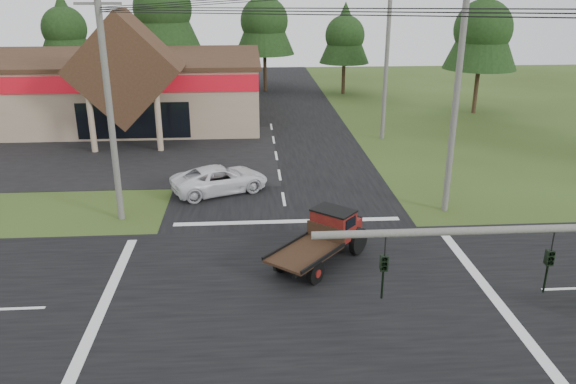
{
  "coord_description": "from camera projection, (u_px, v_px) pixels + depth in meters",
  "views": [
    {
      "loc": [
        -1.66,
        -17.56,
        10.68
      ],
      "look_at": [
        -0.1,
        5.21,
        2.2
      ],
      "focal_mm": 35.0,
      "sensor_mm": 36.0,
      "label": 1
    }
  ],
  "objects": [
    {
      "name": "parking_apron",
      "position": [
        64.0,
        156.0,
        37.11
      ],
      "size": [
        28.0,
        14.0,
        0.02
      ],
      "primitive_type": "cube",
      "color": "black",
      "rests_on": "ground"
    },
    {
      "name": "road_ew",
      "position": [
        301.0,
        299.0,
        20.24
      ],
      "size": [
        120.0,
        12.0,
        0.02
      ],
      "primitive_type": "cube",
      "color": "black",
      "rests_on": "ground"
    },
    {
      "name": "tree_row_e",
      "position": [
        345.0,
        33.0,
        56.06
      ],
      "size": [
        5.04,
        5.04,
        9.09
      ],
      "color": "#332316",
      "rests_on": "ground"
    },
    {
      "name": "tree_row_d",
      "position": [
        264.0,
        19.0,
        56.95
      ],
      "size": [
        6.16,
        6.16,
        11.11
      ],
      "color": "#332316",
      "rests_on": "ground"
    },
    {
      "name": "ground",
      "position": [
        301.0,
        299.0,
        20.24
      ],
      "size": [
        120.0,
        120.0,
        0.0
      ],
      "primitive_type": "plane",
      "color": "#314318",
      "rests_on": "ground"
    },
    {
      "name": "cvs_building",
      "position": [
        78.0,
        87.0,
        45.92
      ],
      "size": [
        30.4,
        18.2,
        9.19
      ],
      "color": "tan",
      "rests_on": "ground"
    },
    {
      "name": "tree_side_ne",
      "position": [
        483.0,
        26.0,
        46.88
      ],
      "size": [
        6.16,
        6.16,
        11.11
      ],
      "color": "#332316",
      "rests_on": "ground"
    },
    {
      "name": "antique_flatbed_truck",
      "position": [
        320.0,
        240.0,
        22.47
      ],
      "size": [
        4.67,
        4.98,
        2.07
      ],
      "primitive_type": null,
      "rotation": [
        0.0,
        0.0,
        -0.71
      ],
      "color": "#510B10",
      "rests_on": "ground"
    },
    {
      "name": "tree_row_b",
      "position": [
        64.0,
        26.0,
        55.9
      ],
      "size": [
        5.6,
        5.6,
        10.1
      ],
      "color": "#332316",
      "rests_on": "ground"
    },
    {
      "name": "utility_pole_n",
      "position": [
        387.0,
        59.0,
        39.33
      ],
      "size": [
        2.0,
        0.3,
        11.2
      ],
      "color": "#595651",
      "rests_on": "ground"
    },
    {
      "name": "road_ns",
      "position": [
        301.0,
        299.0,
        20.24
      ],
      "size": [
        12.0,
        120.0,
        0.02
      ],
      "primitive_type": "cube",
      "color": "black",
      "rests_on": "ground"
    },
    {
      "name": "white_pickup",
      "position": [
        220.0,
        179.0,
        30.44
      ],
      "size": [
        5.75,
        4.24,
        1.45
      ],
      "primitive_type": "imported",
      "rotation": [
        0.0,
        0.0,
        1.97
      ],
      "color": "white",
      "rests_on": "ground"
    },
    {
      "name": "utility_pole_ne",
      "position": [
        457.0,
        93.0,
        26.19
      ],
      "size": [
        2.0,
        0.3,
        11.5
      ],
      "color": "#595651",
      "rests_on": "ground"
    },
    {
      "name": "utility_pole_nw",
      "position": [
        109.0,
        109.0,
        25.34
      ],
      "size": [
        2.0,
        0.3,
        10.5
      ],
      "color": "#595651",
      "rests_on": "ground"
    },
    {
      "name": "tree_row_c",
      "position": [
        162.0,
        5.0,
        54.91
      ],
      "size": [
        7.28,
        7.28,
        13.13
      ],
      "color": "#332316",
      "rests_on": "ground"
    }
  ]
}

